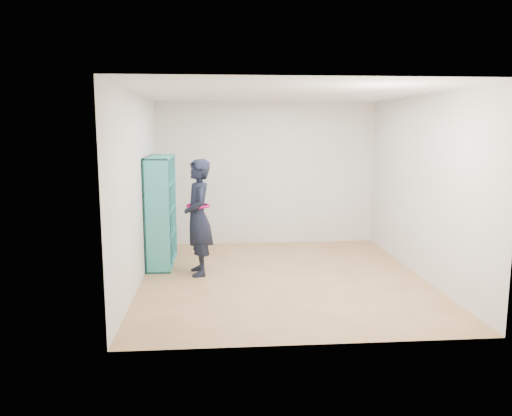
{
  "coord_description": "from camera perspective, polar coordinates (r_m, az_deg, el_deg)",
  "views": [
    {
      "loc": [
        -0.94,
        -6.86,
        2.13
      ],
      "look_at": [
        -0.36,
        0.3,
        0.97
      ],
      "focal_mm": 35.0,
      "sensor_mm": 36.0,
      "label": 1
    }
  ],
  "objects": [
    {
      "name": "bookshelf",
      "position": [
        7.99,
        -11.0,
        -0.38
      ],
      "size": [
        0.37,
        1.27,
        1.7
      ],
      "color": "teal",
      "rests_on": "floor"
    },
    {
      "name": "ceiling",
      "position": [
        6.94,
        3.23,
        13.01
      ],
      "size": [
        4.5,
        4.5,
        0.0
      ],
      "primitive_type": "plane",
      "color": "white",
      "rests_on": "wall_back"
    },
    {
      "name": "smartphone",
      "position": [
        7.32,
        -7.86,
        -0.16
      ],
      "size": [
        0.02,
        0.1,
        0.13
      ],
      "rotation": [
        0.46,
        0.0,
        0.15
      ],
      "color": "silver",
      "rests_on": "person"
    },
    {
      "name": "person",
      "position": [
        7.27,
        -6.62,
        -1.07
      ],
      "size": [
        0.5,
        0.68,
        1.69
      ],
      "rotation": [
        0.0,
        0.0,
        -1.4
      ],
      "color": "black",
      "rests_on": "floor"
    },
    {
      "name": "wall_right",
      "position": [
        7.51,
        18.44,
        2.33
      ],
      "size": [
        0.02,
        4.5,
        2.6
      ],
      "primitive_type": "cube",
      "color": "beige",
      "rests_on": "floor"
    },
    {
      "name": "floor",
      "position": [
        7.25,
        3.05,
        -7.96
      ],
      "size": [
        4.5,
        4.5,
        0.0
      ],
      "primitive_type": "plane",
      "color": "#9C6C46",
      "rests_on": "ground"
    },
    {
      "name": "wall_back",
      "position": [
        9.2,
        1.24,
        3.96
      ],
      "size": [
        4.0,
        0.02,
        2.6
      ],
      "primitive_type": "cube",
      "color": "beige",
      "rests_on": "floor"
    },
    {
      "name": "wall_front",
      "position": [
        4.78,
        6.78,
        -0.91
      ],
      "size": [
        4.0,
        0.02,
        2.6
      ],
      "primitive_type": "cube",
      "color": "beige",
      "rests_on": "floor"
    },
    {
      "name": "wall_left",
      "position": [
        6.99,
        -13.33,
        2.08
      ],
      "size": [
        0.02,
        4.5,
        2.6
      ],
      "primitive_type": "cube",
      "color": "beige",
      "rests_on": "floor"
    }
  ]
}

